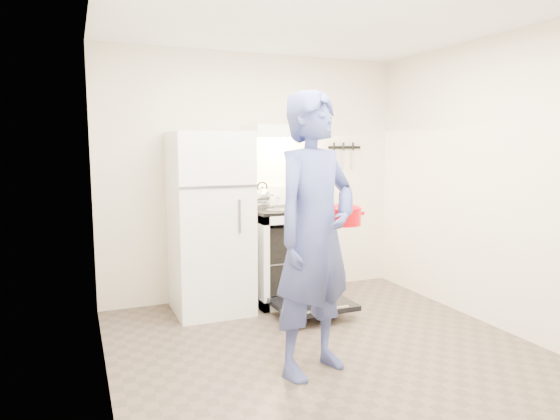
% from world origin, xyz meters
% --- Properties ---
extents(floor, '(3.60, 3.60, 0.00)m').
position_xyz_m(floor, '(0.00, 0.00, 0.00)').
color(floor, brown).
rests_on(floor, ground).
extents(back_wall, '(3.20, 0.02, 2.50)m').
position_xyz_m(back_wall, '(0.00, 1.80, 1.25)').
color(back_wall, beige).
rests_on(back_wall, ground).
extents(refrigerator, '(0.70, 0.70, 1.70)m').
position_xyz_m(refrigerator, '(-0.58, 1.45, 0.85)').
color(refrigerator, white).
rests_on(refrigerator, floor).
extents(stove_body, '(0.76, 0.65, 0.92)m').
position_xyz_m(stove_body, '(0.23, 1.48, 0.46)').
color(stove_body, white).
rests_on(stove_body, floor).
extents(cooktop, '(0.76, 0.65, 0.03)m').
position_xyz_m(cooktop, '(0.23, 1.48, 0.94)').
color(cooktop, black).
rests_on(cooktop, stove_body).
extents(backsplash, '(0.76, 0.07, 0.20)m').
position_xyz_m(backsplash, '(0.23, 1.76, 1.05)').
color(backsplash, white).
rests_on(backsplash, cooktop).
extents(oven_door, '(0.70, 0.54, 0.04)m').
position_xyz_m(oven_door, '(0.23, 0.88, 0.12)').
color(oven_door, black).
rests_on(oven_door, floor).
extents(oven_rack, '(0.60, 0.52, 0.01)m').
position_xyz_m(oven_rack, '(0.23, 1.48, 0.44)').
color(oven_rack, slate).
rests_on(oven_rack, stove_body).
extents(range_hood, '(0.76, 0.50, 0.12)m').
position_xyz_m(range_hood, '(0.23, 1.55, 1.71)').
color(range_hood, white).
rests_on(range_hood, back_wall).
extents(knife_strip, '(0.40, 0.02, 0.03)m').
position_xyz_m(knife_strip, '(1.05, 1.79, 1.55)').
color(knife_strip, black).
rests_on(knife_strip, back_wall).
extents(pizza_stone, '(0.34, 0.34, 0.02)m').
position_xyz_m(pizza_stone, '(0.21, 1.54, 0.45)').
color(pizza_stone, '#90734F').
rests_on(pizza_stone, oven_rack).
extents(tea_kettle, '(0.21, 0.18, 0.26)m').
position_xyz_m(tea_kettle, '(0.01, 1.62, 1.08)').
color(tea_kettle, '#B4B4B8').
rests_on(tea_kettle, cooktop).
extents(utensil_jar, '(0.09, 0.09, 0.13)m').
position_xyz_m(utensil_jar, '(0.47, 1.25, 1.05)').
color(utensil_jar, silver).
rests_on(utensil_jar, cooktop).
extents(person, '(0.83, 0.68, 1.94)m').
position_xyz_m(person, '(-0.24, -0.09, 0.97)').
color(person, navy).
rests_on(person, floor).
extents(dutch_oven, '(0.34, 0.27, 0.23)m').
position_xyz_m(dutch_oven, '(0.14, 0.20, 1.04)').
color(dutch_oven, '#C10009').
rests_on(dutch_oven, person).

